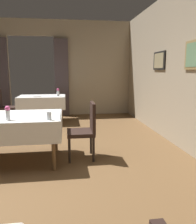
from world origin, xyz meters
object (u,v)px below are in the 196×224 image
dining_table_far (42,100)px  flower_vase_far (58,92)px  flower_vase_mid (8,113)px  plate_far_b (37,96)px  dining_table_mid (15,122)px  chair_mid_right (86,128)px  chair_far_left (4,105)px  glass_far_c (58,93)px  glass_mid_b (49,116)px

dining_table_far → flower_vase_far: bearing=-18.1°
flower_vase_mid → plate_far_b: (0.04, 3.01, -0.11)m
plate_far_b → flower_vase_mid: bearing=-90.7°
flower_vase_far → dining_table_mid: bearing=-102.1°
dining_table_mid → plate_far_b: (0.02, 2.66, 0.10)m
dining_table_far → plate_far_b: (-0.11, -0.18, 0.12)m
flower_vase_far → dining_table_far: bearing=161.9°
dining_table_far → flower_vase_mid: flower_vase_mid is taller
plate_far_b → chair_mid_right: bearing=-68.0°
dining_table_far → chair_far_left: bearing=-179.2°
dining_table_far → plate_far_b: bearing=-122.0°
flower_vase_far → glass_far_c: (-0.01, 0.33, -0.07)m
chair_mid_right → chair_far_left: (-1.99, 2.83, 0.00)m
plate_far_b → glass_far_c: size_ratio=2.35×
glass_far_c → glass_mid_b: bearing=-90.3°
dining_table_mid → chair_mid_right: chair_mid_right is taller
dining_table_mid → glass_far_c: 3.09m
flower_vase_far → plate_far_b: 0.57m
flower_vase_mid → glass_far_c: size_ratio=2.25×
plate_far_b → glass_mid_b: bearing=-80.2°
flower_vase_mid → glass_mid_b: flower_vase_mid is taller
dining_table_far → flower_vase_mid: 3.21m
dining_table_mid → glass_far_c: bearing=79.4°
dining_table_mid → chair_mid_right: (1.10, 0.00, -0.14)m
flower_vase_far → glass_far_c: bearing=92.4°
glass_mid_b → dining_table_far: bearing=97.3°
chair_mid_right → chair_far_left: bearing=125.1°
dining_table_far → flower_vase_mid: bearing=-92.7°
chair_mid_right → glass_far_c: size_ratio=10.09×
flower_vase_mid → flower_vase_far: bearing=78.9°
chair_far_left → glass_far_c: (1.45, 0.20, 0.28)m
flower_vase_mid → flower_vase_far: (0.60, 3.05, 0.00)m
plate_far_b → dining_table_mid: bearing=-90.5°
flower_vase_mid → chair_mid_right: bearing=17.6°
dining_table_mid → dining_table_far: same height
dining_table_far → glass_far_c: 0.50m
flower_vase_mid → flower_vase_far: flower_vase_far is taller
chair_mid_right → chair_far_left: same height
plate_far_b → dining_table_far: bearing=58.0°
dining_table_mid → plate_far_b: 2.67m
chair_far_left → flower_vase_mid: (0.87, -3.18, 0.35)m
flower_vase_far → plate_far_b: size_ratio=0.99×
flower_vase_far → glass_mid_b: bearing=-90.6°
chair_far_left → glass_mid_b: (1.44, -3.23, 0.29)m
dining_table_far → plate_far_b: 0.24m
glass_mid_b → flower_vase_far: 3.10m
flower_vase_mid → dining_table_far: bearing=87.3°
dining_table_mid → flower_vase_mid: bearing=-92.5°
flower_vase_far → chair_far_left: bearing=174.9°
dining_table_mid → chair_mid_right: 1.11m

